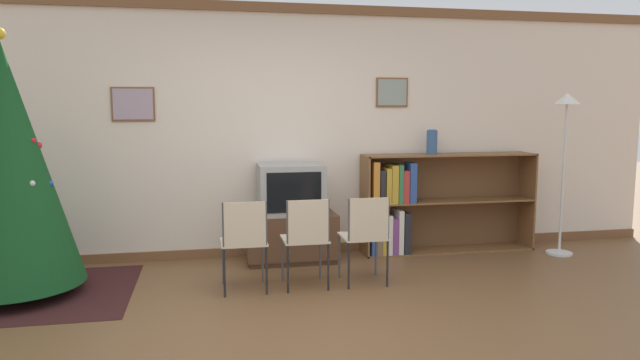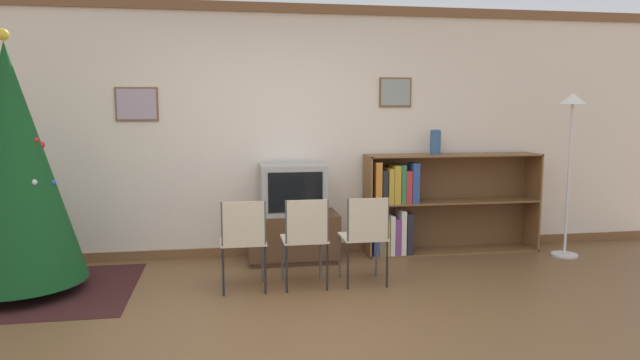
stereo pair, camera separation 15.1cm
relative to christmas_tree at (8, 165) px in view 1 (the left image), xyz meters
name	(u,v)px [view 1 (the left image)]	position (x,y,z in m)	size (l,w,h in m)	color
ground_plane	(306,334)	(2.30, -1.32, -1.13)	(24.00, 24.00, 0.00)	brown
wall_back	(269,132)	(2.30, 0.99, 0.22)	(9.12, 0.11, 2.70)	silver
area_rug	(17,295)	(0.00, 0.00, -1.12)	(1.93, 1.55, 0.01)	#381919
christmas_tree	(8,165)	(0.00, 0.00, 0.00)	(1.14, 1.14, 2.25)	maroon
tv_console	(291,237)	(2.48, 0.65, -0.87)	(0.94, 0.53, 0.51)	#412A1A
television	(291,189)	(2.48, 0.65, -0.36)	(0.67, 0.51, 0.52)	#9E9E99
folding_chair_left	(244,240)	(1.94, -0.30, -0.66)	(0.40, 0.40, 0.82)	beige
folding_chair_center	(306,237)	(2.48, -0.30, -0.66)	(0.40, 0.40, 0.82)	beige
folding_chair_right	(366,234)	(3.03, -0.30, -0.66)	(0.40, 0.40, 0.82)	beige
bookshelf	(418,204)	(3.93, 0.75, -0.59)	(1.97, 0.36, 1.10)	brown
vase	(432,142)	(4.08, 0.76, 0.11)	(0.12, 0.12, 0.27)	#335684
standing_lamp	(566,131)	(5.43, 0.34, 0.23)	(0.28, 0.28, 1.76)	silver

